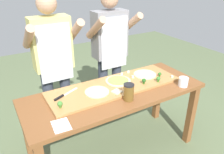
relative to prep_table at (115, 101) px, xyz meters
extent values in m
plane|color=#60704C|center=(0.00, 0.00, -0.68)|extent=(8.00, 8.00, 0.00)
cube|color=brown|center=(0.84, -0.28, -0.30)|extent=(0.07, 0.07, 0.75)
cube|color=brown|center=(-0.84, 0.28, -0.30)|extent=(0.07, 0.07, 0.75)
cube|color=brown|center=(0.84, 0.28, -0.30)|extent=(0.07, 0.07, 0.75)
cube|color=brown|center=(0.00, 0.00, 0.09)|extent=(1.80, 0.69, 0.04)
cube|color=#B27F47|center=(0.04, 0.08, 0.12)|extent=(1.37, 0.45, 0.02)
cube|color=#B7BABF|center=(-0.40, 0.18, 0.13)|extent=(0.18, 0.10, 0.00)
cube|color=black|center=(-0.53, 0.12, 0.14)|extent=(0.11, 0.06, 0.02)
cylinder|color=beige|center=(0.11, 0.13, 0.14)|extent=(0.26, 0.26, 0.01)
cylinder|color=#899E4C|center=(0.11, 0.13, 0.14)|extent=(0.22, 0.22, 0.01)
cylinder|color=beige|center=(0.46, 0.12, 0.14)|extent=(0.25, 0.25, 0.01)
cylinder|color=silver|center=(0.46, 0.12, 0.14)|extent=(0.20, 0.20, 0.01)
cylinder|color=beige|center=(-0.18, 0.04, 0.14)|extent=(0.23, 0.23, 0.01)
cylinder|color=beige|center=(-0.18, 0.04, 0.14)|extent=(0.19, 0.19, 0.01)
cube|color=beige|center=(-0.02, -0.06, 0.14)|extent=(0.10, 0.10, 0.01)
cylinder|color=#3F7220|center=(0.47, -0.09, 0.14)|extent=(0.02, 0.02, 0.02)
sphere|color=#38752D|center=(0.47, -0.09, 0.17)|extent=(0.04, 0.04, 0.04)
cylinder|color=#487A23|center=(-0.57, -0.03, 0.14)|extent=(0.02, 0.02, 0.02)
sphere|color=#427F33|center=(-0.57, -0.03, 0.17)|extent=(0.05, 0.05, 0.05)
cylinder|color=#366618|center=(0.57, 0.00, 0.14)|extent=(0.02, 0.02, 0.02)
sphere|color=#2D6623|center=(0.57, 0.00, 0.16)|extent=(0.04, 0.04, 0.04)
cylinder|color=#2C5915|center=(0.31, -0.05, 0.14)|extent=(0.02, 0.02, 0.02)
sphere|color=#23561E|center=(0.31, -0.05, 0.17)|extent=(0.04, 0.04, 0.04)
cube|color=white|center=(0.30, 0.13, 0.14)|extent=(0.02, 0.02, 0.02)
cube|color=silver|center=(0.67, -0.09, 0.14)|extent=(0.03, 0.03, 0.02)
cube|color=white|center=(0.33, 0.26, 0.14)|extent=(0.03, 0.03, 0.02)
cube|color=white|center=(0.24, 0.25, 0.14)|extent=(0.03, 0.03, 0.02)
cylinder|color=white|center=(0.65, -0.26, 0.16)|extent=(0.10, 0.10, 0.09)
cylinder|color=white|center=(0.65, -0.26, 0.14)|extent=(0.08, 0.08, 0.05)
cylinder|color=brown|center=(0.02, -0.19, 0.18)|extent=(0.09, 0.09, 0.15)
cylinder|color=black|center=(0.02, -0.19, 0.26)|extent=(0.10, 0.10, 0.01)
cube|color=white|center=(-0.63, -0.24, 0.11)|extent=(0.14, 0.18, 0.00)
cylinder|color=#333847|center=(-0.51, 0.61, -0.23)|extent=(0.12, 0.12, 0.90)
cylinder|color=#333847|center=(-0.31, 0.61, -0.23)|extent=(0.12, 0.12, 0.90)
cube|color=#D1C670|center=(-0.41, 0.61, 0.50)|extent=(0.40, 0.20, 0.55)
cube|color=silver|center=(-0.41, 0.51, 0.42)|extent=(0.34, 0.01, 0.60)
cylinder|color=tan|center=(-0.64, 0.51, 0.62)|extent=(0.08, 0.39, 0.31)
cylinder|color=tan|center=(-0.18, 0.51, 0.62)|extent=(0.08, 0.39, 0.31)
sphere|color=tan|center=(-0.41, 0.61, 0.89)|extent=(0.20, 0.20, 0.20)
cylinder|color=#333847|center=(0.19, 0.61, -0.23)|extent=(0.12, 0.12, 0.90)
cylinder|color=#333847|center=(0.39, 0.61, -0.23)|extent=(0.12, 0.12, 0.90)
cube|color=gray|center=(0.29, 0.61, 0.50)|extent=(0.40, 0.20, 0.55)
cube|color=silver|center=(0.29, 0.51, 0.42)|extent=(0.34, 0.01, 0.60)
cylinder|color=tan|center=(0.06, 0.51, 0.62)|extent=(0.08, 0.39, 0.31)
cylinder|color=tan|center=(0.52, 0.51, 0.62)|extent=(0.08, 0.39, 0.31)
camera|label=1|loc=(-0.99, -1.62, 1.19)|focal=35.61mm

